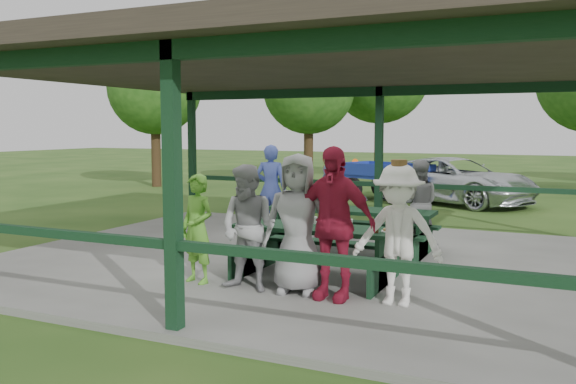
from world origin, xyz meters
The scene contains 19 objects.
ground centered at (0.00, 0.00, 0.00)m, with size 90.00×90.00×0.00m, color #264B17.
concrete_slab centered at (0.00, 0.00, 0.05)m, with size 10.00×8.00×0.10m, color slate.
pavilion_structure centered at (0.00, 0.00, 3.17)m, with size 10.60×8.60×3.24m.
picnic_table_near centered at (0.55, -1.20, 0.57)m, with size 2.34×1.39×0.75m.
picnic_table_far centered at (0.38, 0.80, 0.58)m, with size 2.83×1.39×0.75m.
table_setting centered at (0.58, -1.17, 0.88)m, with size 2.36×0.45×0.10m.
contestant_green centered at (-0.85, -2.05, 0.85)m, with size 0.55×0.36×1.50m, color #58A42D.
contestant_grey_left centered at (-0.01, -2.13, 0.93)m, with size 0.80×0.63×1.65m, color #969799.
contestant_grey_mid centered at (0.60, -1.95, 1.00)m, with size 0.88×0.57×1.80m, color gray.
contestant_red centered at (1.11, -2.03, 1.05)m, with size 1.11×0.46×1.90m, color #A01A35.
contestant_white_fedora centered at (1.91, -1.95, 0.95)m, with size 1.10×0.64×1.75m.
spectator_lblue centered at (-0.31, 1.79, 0.85)m, with size 1.40×0.44×1.51m, color #849CCC.
spectator_blue centered at (-1.79, 2.12, 0.99)m, with size 0.65×0.43×1.78m, color #4557B5.
spectator_grey centered at (1.32, 1.73, 0.88)m, with size 0.76×0.59×1.56m, color gray.
pickup_truck centered at (0.73, 9.25, 0.68)m, with size 2.25×4.88×1.36m, color silver.
farm_trailer centered at (-1.27, 9.17, 0.61)m, with size 3.49×2.34×1.24m.
tree_far_left centered at (-5.38, 12.70, 3.72)m, with size 3.52×3.52×5.50m.
tree_left centered at (-3.71, 16.52, 4.53)m, with size 4.27×4.27×6.68m.
tree_edge_left centered at (-10.49, 9.92, 3.70)m, with size 3.50×3.50×5.47m.
Camera 1 is at (3.71, -9.01, 2.22)m, focal length 38.00 mm.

